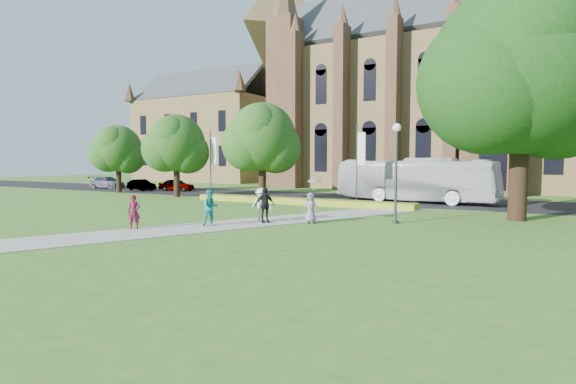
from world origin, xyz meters
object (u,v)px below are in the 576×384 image
Objects in this scene: streetlamp at (396,161)px; tour_coach at (415,180)px; car_2 at (107,182)px; pedestrian_0 at (134,212)px; car_1 at (141,185)px; car_0 at (177,185)px; large_tree at (522,67)px.

streetlamp is 0.42× the size of tour_coach.
pedestrian_0 reaches higher than car_2.
car_1 is at bearing 159.78° from streetlamp.
tour_coach is 3.37× the size of car_1.
car_2 reaches higher than car_0.
pedestrian_0 is at bearing -140.85° from streetlamp.
large_tree is 2.76× the size of car_2.
pedestrian_0 is (-15.72, -12.82, -7.51)m from large_tree.
car_2 is (-6.63, 0.82, 0.08)m from car_1.
pedestrian_0 is (28.11, -20.82, 0.14)m from car_2.
car_1 is at bearing 97.82° from pedestrian_0.
streetlamp reaches higher than car_1.
car_2 is (-38.33, 12.50, -2.58)m from streetlamp.
streetlamp is 33.89m from car_1.
large_tree reaches higher than streetlamp.
pedestrian_0 is at bearing -127.65° from car_2.
pedestrian_0 is (-10.22, -8.32, -2.44)m from streetlamp.
large_tree is at bearing 39.29° from streetlamp.
pedestrian_0 is at bearing -151.94° from car_0.
car_1 is (-3.87, -1.39, -0.05)m from car_0.
streetlamp is 12.93m from tour_coach.
car_1 is (-37.20, 7.17, -7.73)m from large_tree.
car_0 is 27.71m from pedestrian_0.
large_tree reaches higher than car_2.
large_tree is at bearing -92.70° from car_1.
large_tree is 45.21m from car_2.
car_1 is (-29.58, -0.99, -1.13)m from tour_coach.
car_2 is at bearing 161.94° from streetlamp.
tour_coach is at bearing 99.52° from streetlamp.
car_1 is 2.27× the size of pedestrian_0.
car_1 is 6.68m from car_2.
tour_coach is (-2.12, 12.67, -1.53)m from streetlamp.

